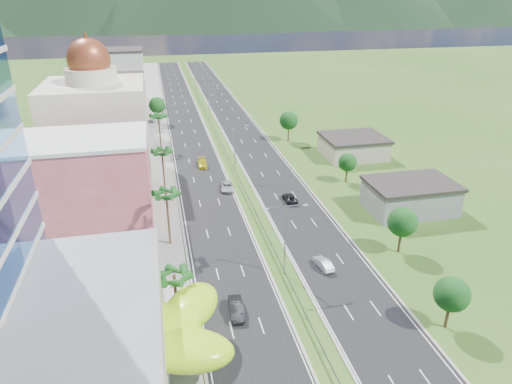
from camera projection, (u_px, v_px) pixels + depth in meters
ground at (306, 319)px, 56.44m from camera, size 500.00×500.00×0.00m
road_left at (187, 126)px, 135.15m from camera, size 11.00×260.00×0.04m
road_right at (236, 123)px, 138.11m from camera, size 11.00×260.00×0.04m
sidewalk_left at (154, 128)px, 133.26m from camera, size 7.00×260.00×0.12m
median_guardrail at (221, 141)px, 120.34m from camera, size 0.10×216.06×0.76m
streetlight_median_b at (285, 233)px, 62.59m from camera, size 6.04×0.25×11.00m
streetlight_median_c at (235, 144)px, 98.24m from camera, size 6.04×0.25×11.00m
streetlight_median_d at (209, 99)px, 138.34m from camera, size 6.04×0.25×11.00m
streetlight_median_e at (195, 74)px, 178.44m from camera, size 6.04×0.25×11.00m
mall_podium at (2, 363)px, 42.53m from camera, size 30.00×24.00×11.00m
lime_canopy at (135, 333)px, 46.89m from camera, size 18.00×15.00×7.40m
pink_shophouse at (89, 184)px, 76.37m from camera, size 20.00×15.00×15.00m
domed_building at (98, 125)px, 95.29m from camera, size 20.00×20.00×28.70m
midrise_grey at (113, 111)px, 119.14m from camera, size 16.00×15.00×16.00m
midrise_beige at (118, 99)px, 139.35m from camera, size 16.00×15.00×13.00m
midrise_white at (121, 78)px, 158.83m from camera, size 16.00×15.00×18.00m
shed_near at (410, 198)px, 83.22m from camera, size 15.00×10.00×5.00m
shed_far at (353, 147)px, 110.47m from camera, size 14.00×12.00×4.40m
palm_tree_b at (174, 278)px, 52.28m from camera, size 3.60×3.60×8.10m
palm_tree_c at (166, 196)px, 69.51m from camera, size 3.60×3.60×9.60m
palm_tree_d at (162, 153)px, 90.40m from camera, size 3.60×3.60×8.60m
palm_tree_e at (159, 117)px, 112.37m from camera, size 3.60×3.60×9.40m
leafy_tree_lfar at (157, 105)px, 135.76m from camera, size 4.90×4.90×8.05m
leafy_tree_ra at (452, 294)px, 53.18m from camera, size 4.20×4.20×6.90m
leafy_tree_rb at (403, 222)px, 68.76m from camera, size 4.55×4.55×7.47m
leafy_tree_rc at (347, 162)px, 94.63m from camera, size 3.85×3.85×6.33m
leafy_tree_rd at (289, 121)px, 120.09m from camera, size 4.90×4.90×8.05m
mountain_ridge at (225, 28)px, 469.29m from camera, size 860.00×140.00×90.00m
car_dark_left at (236, 308)px, 56.99m from camera, size 2.01×5.00×1.62m
car_silver_mid_left at (227, 186)px, 92.31m from camera, size 3.07×5.33×1.40m
car_yellow_far_left at (203, 163)px, 104.55m from camera, size 2.22×5.19×1.49m
car_silver_right at (323, 263)px, 66.47m from camera, size 2.13×4.43×1.40m
car_dark_far_right at (290, 198)px, 87.34m from camera, size 2.18×4.72×1.31m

